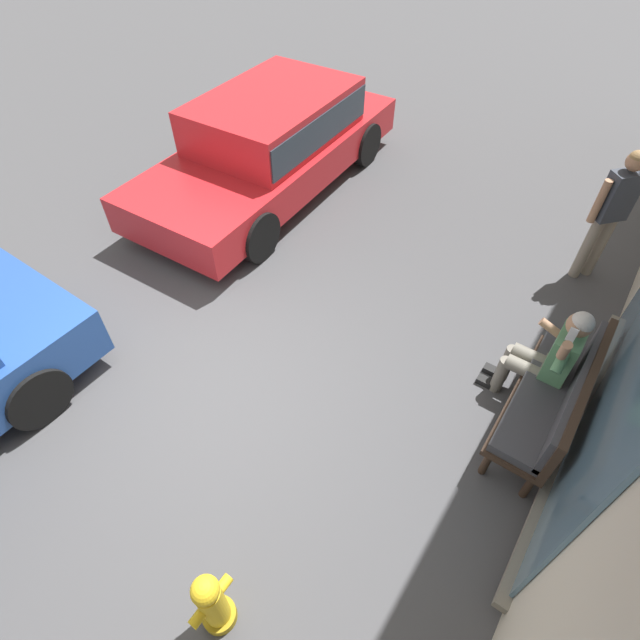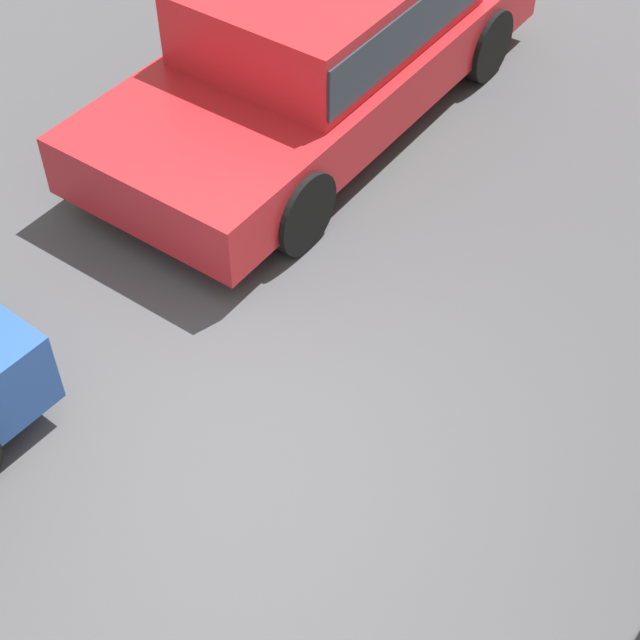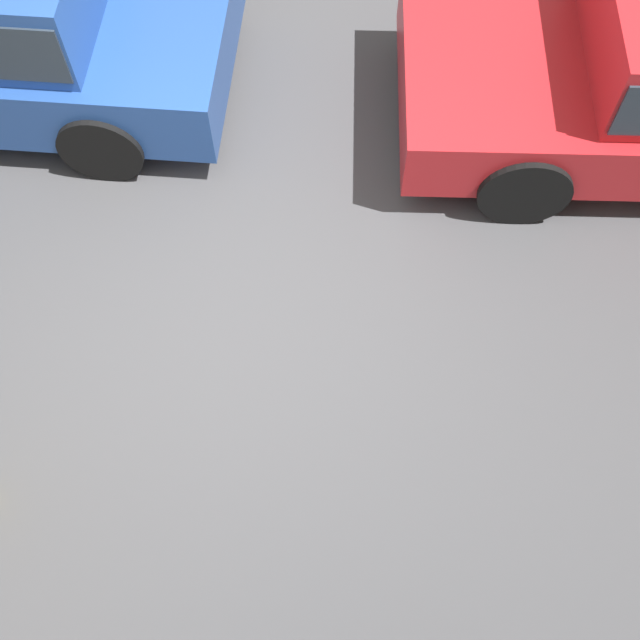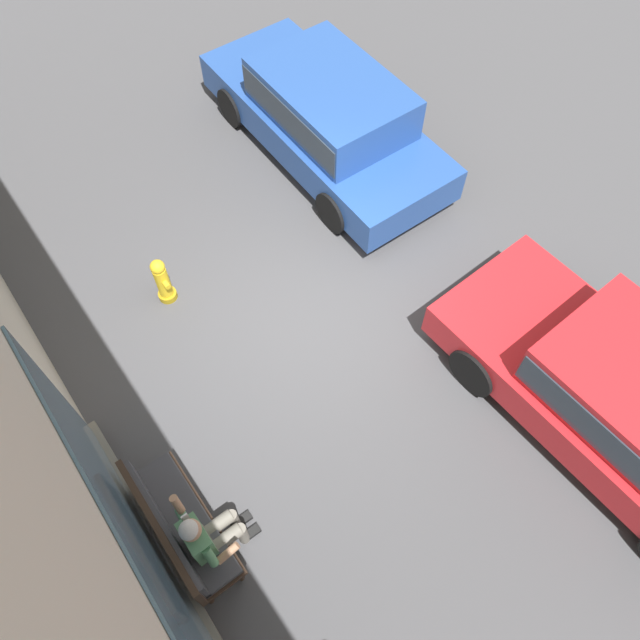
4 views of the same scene
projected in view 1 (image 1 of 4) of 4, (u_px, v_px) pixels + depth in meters
ground_plane at (215, 397)px, 5.21m from camera, size 60.00×60.00×0.00m
bench at (557, 398)px, 4.55m from camera, size 1.64×0.55×0.98m
person_on_phone at (549, 356)px, 4.71m from camera, size 0.73×0.74×1.31m
parked_car_near at (272, 139)px, 7.41m from camera, size 4.78×2.13×1.41m
pedestrian_standing at (613, 207)px, 5.79m from camera, size 0.44×0.39×1.73m
fire_hydrant at (213, 603)px, 3.55m from camera, size 0.38×0.26×0.81m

